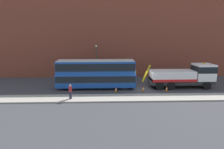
{
  "coord_description": "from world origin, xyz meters",
  "views": [
    {
      "loc": [
        -5.24,
        -26.34,
        7.36
      ],
      "look_at": [
        -4.32,
        0.48,
        2.0
      ],
      "focal_mm": 31.11,
      "sensor_mm": 36.0,
      "label": 1
    }
  ],
  "objects_px": {
    "pedestrian_onlooker": "(70,92)",
    "traffic_cone_midway": "(143,89)",
    "traffic_cone_near_bus": "(116,90)",
    "recovery_tow_truck": "(184,76)",
    "street_lamp": "(96,59)",
    "double_decker_bus": "(96,73)",
    "traffic_cone_near_truck": "(167,89)"
  },
  "relations": [
    {
      "from": "recovery_tow_truck",
      "to": "double_decker_bus",
      "type": "xyz_separation_m",
      "value": [
        -12.62,
        0.0,
        0.47
      ]
    },
    {
      "from": "traffic_cone_near_truck",
      "to": "street_lamp",
      "type": "distance_m",
      "value": 13.03
    },
    {
      "from": "recovery_tow_truck",
      "to": "traffic_cone_near_bus",
      "type": "height_order",
      "value": "recovery_tow_truck"
    },
    {
      "from": "pedestrian_onlooker",
      "to": "recovery_tow_truck",
      "type": "bearing_deg",
      "value": -10.16
    },
    {
      "from": "traffic_cone_midway",
      "to": "traffic_cone_near_truck",
      "type": "xyz_separation_m",
      "value": [
        3.15,
        -0.05,
        0.0
      ]
    },
    {
      "from": "traffic_cone_near_bus",
      "to": "street_lamp",
      "type": "distance_m",
      "value": 9.23
    },
    {
      "from": "traffic_cone_midway",
      "to": "traffic_cone_near_truck",
      "type": "distance_m",
      "value": 3.15
    },
    {
      "from": "traffic_cone_midway",
      "to": "street_lamp",
      "type": "xyz_separation_m",
      "value": [
        -6.64,
        7.97,
        3.13
      ]
    },
    {
      "from": "pedestrian_onlooker",
      "to": "traffic_cone_midway",
      "type": "bearing_deg",
      "value": -8.54
    },
    {
      "from": "traffic_cone_near_truck",
      "to": "pedestrian_onlooker",
      "type": "bearing_deg",
      "value": -165.38
    },
    {
      "from": "double_decker_bus",
      "to": "traffic_cone_near_bus",
      "type": "distance_m",
      "value": 3.82
    },
    {
      "from": "double_decker_bus",
      "to": "street_lamp",
      "type": "relative_size",
      "value": 1.9
    },
    {
      "from": "recovery_tow_truck",
      "to": "traffic_cone_midway",
      "type": "height_order",
      "value": "recovery_tow_truck"
    },
    {
      "from": "pedestrian_onlooker",
      "to": "traffic_cone_near_truck",
      "type": "xyz_separation_m",
      "value": [
        12.34,
        3.22,
        -0.64
      ]
    },
    {
      "from": "pedestrian_onlooker",
      "to": "traffic_cone_midway",
      "type": "height_order",
      "value": "pedestrian_onlooker"
    },
    {
      "from": "traffic_cone_near_bus",
      "to": "pedestrian_onlooker",
      "type": "bearing_deg",
      "value": -150.75
    },
    {
      "from": "traffic_cone_midway",
      "to": "traffic_cone_near_truck",
      "type": "relative_size",
      "value": 1.0
    },
    {
      "from": "recovery_tow_truck",
      "to": "traffic_cone_midway",
      "type": "relative_size",
      "value": 14.09
    },
    {
      "from": "recovery_tow_truck",
      "to": "traffic_cone_midway",
      "type": "xyz_separation_m",
      "value": [
        -6.19,
        -1.72,
        -1.42
      ]
    },
    {
      "from": "recovery_tow_truck",
      "to": "street_lamp",
      "type": "xyz_separation_m",
      "value": [
        -12.83,
        6.25,
        1.71
      ]
    },
    {
      "from": "pedestrian_onlooker",
      "to": "traffic_cone_near_bus",
      "type": "bearing_deg",
      "value": 1.13
    },
    {
      "from": "traffic_cone_midway",
      "to": "street_lamp",
      "type": "bearing_deg",
      "value": 129.77
    },
    {
      "from": "double_decker_bus",
      "to": "street_lamp",
      "type": "bearing_deg",
      "value": 92.01
    },
    {
      "from": "traffic_cone_near_bus",
      "to": "recovery_tow_truck",
      "type": "bearing_deg",
      "value": 10.99
    },
    {
      "from": "pedestrian_onlooker",
      "to": "traffic_cone_near_truck",
      "type": "distance_m",
      "value": 12.77
    },
    {
      "from": "traffic_cone_near_truck",
      "to": "street_lamp",
      "type": "height_order",
      "value": "street_lamp"
    },
    {
      "from": "recovery_tow_truck",
      "to": "pedestrian_onlooker",
      "type": "distance_m",
      "value": 16.19
    },
    {
      "from": "pedestrian_onlooker",
      "to": "traffic_cone_near_bus",
      "type": "xyz_separation_m",
      "value": [
        5.46,
        3.06,
        -0.64
      ]
    },
    {
      "from": "double_decker_bus",
      "to": "street_lamp",
      "type": "distance_m",
      "value": 6.38
    },
    {
      "from": "recovery_tow_truck",
      "to": "traffic_cone_near_truck",
      "type": "xyz_separation_m",
      "value": [
        -3.04,
        -1.77,
        -1.42
      ]
    },
    {
      "from": "traffic_cone_near_bus",
      "to": "traffic_cone_midway",
      "type": "distance_m",
      "value": 3.73
    },
    {
      "from": "double_decker_bus",
      "to": "traffic_cone_near_truck",
      "type": "height_order",
      "value": "double_decker_bus"
    }
  ]
}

